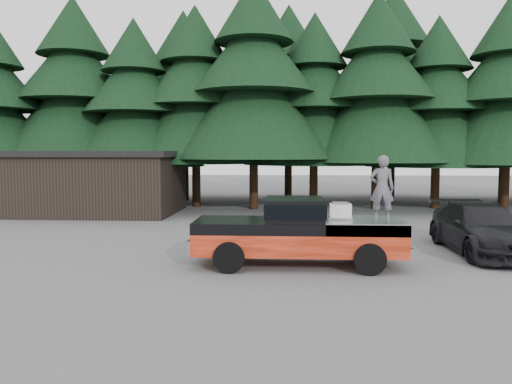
# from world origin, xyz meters

# --- Properties ---
(ground) EXTENTS (120.00, 120.00, 0.00)m
(ground) POSITION_xyz_m (0.00, 0.00, 0.00)
(ground) COLOR #535456
(ground) RESTS_ON ground
(pickup_truck) EXTENTS (6.00, 2.04, 1.33)m
(pickup_truck) POSITION_xyz_m (1.20, 0.03, 0.67)
(pickup_truck) COLOR #EB4425
(pickup_truck) RESTS_ON ground
(truck_cab) EXTENTS (1.66, 1.90, 0.59)m
(truck_cab) POSITION_xyz_m (1.10, 0.03, 1.62)
(truck_cab) COLOR black
(truck_cab) RESTS_ON pickup_truck
(air_compressor) EXTENTS (0.64, 0.54, 0.41)m
(air_compressor) POSITION_xyz_m (2.38, 0.06, 1.54)
(air_compressor) COLOR silver
(air_compressor) RESTS_ON pickup_truck
(man_on_bed) EXTENTS (0.70, 0.50, 1.80)m
(man_on_bed) POSITION_xyz_m (3.45, -0.27, 2.23)
(man_on_bed) COLOR #504F56
(man_on_bed) RESTS_ON pickup_truck
(parked_car) EXTENTS (2.24, 5.38, 1.55)m
(parked_car) POSITION_xyz_m (7.10, 2.22, 0.78)
(parked_car) COLOR black
(parked_car) RESTS_ON ground
(utility_building) EXTENTS (8.40, 6.40, 3.30)m
(utility_building) POSITION_xyz_m (-9.00, 12.00, 1.67)
(utility_building) COLOR black
(utility_building) RESTS_ON ground
(treeline) EXTENTS (60.15, 16.05, 17.50)m
(treeline) POSITION_xyz_m (0.42, 17.20, 7.72)
(treeline) COLOR black
(treeline) RESTS_ON ground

